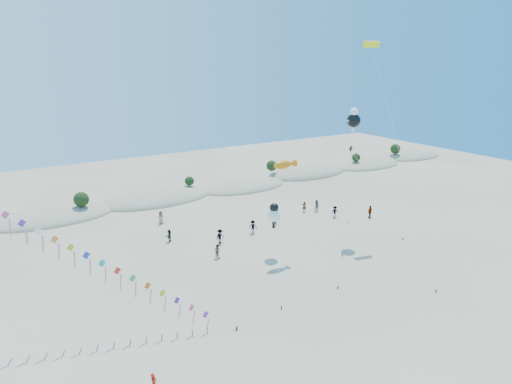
{
  "coord_description": "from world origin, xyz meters",
  "views": [
    {
      "loc": [
        -21.57,
        -21.14,
        21.67
      ],
      "look_at": [
        0.13,
        14.0,
        9.23
      ],
      "focal_mm": 30.0,
      "sensor_mm": 36.0,
      "label": 1
    }
  ],
  "objects_px": {
    "fish_kite": "(285,165)",
    "parafoil_kite": "(373,49)",
    "kite_train": "(24,225)",
    "flyer_foreground": "(154,384)"
  },
  "relations": [
    {
      "from": "fish_kite",
      "to": "parafoil_kite",
      "type": "relative_size",
      "value": 0.46
    },
    {
      "from": "kite_train",
      "to": "flyer_foreground",
      "type": "xyz_separation_m",
      "value": [
        5.79,
        -11.65,
        -8.88
      ]
    },
    {
      "from": "fish_kite",
      "to": "kite_train",
      "type": "bearing_deg",
      "value": -174.7
    },
    {
      "from": "fish_kite",
      "to": "parafoil_kite",
      "type": "distance_m",
      "value": 18.86
    },
    {
      "from": "kite_train",
      "to": "fish_kite",
      "type": "xyz_separation_m",
      "value": [
        26.5,
        2.46,
        1.06
      ]
    },
    {
      "from": "fish_kite",
      "to": "flyer_foreground",
      "type": "distance_m",
      "value": 26.96
    },
    {
      "from": "parafoil_kite",
      "to": "flyer_foreground",
      "type": "relative_size",
      "value": 15.08
    },
    {
      "from": "parafoil_kite",
      "to": "fish_kite",
      "type": "bearing_deg",
      "value": -174.14
    },
    {
      "from": "kite_train",
      "to": "fish_kite",
      "type": "relative_size",
      "value": 2.39
    },
    {
      "from": "kite_train",
      "to": "fish_kite",
      "type": "height_order",
      "value": "kite_train"
    }
  ]
}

